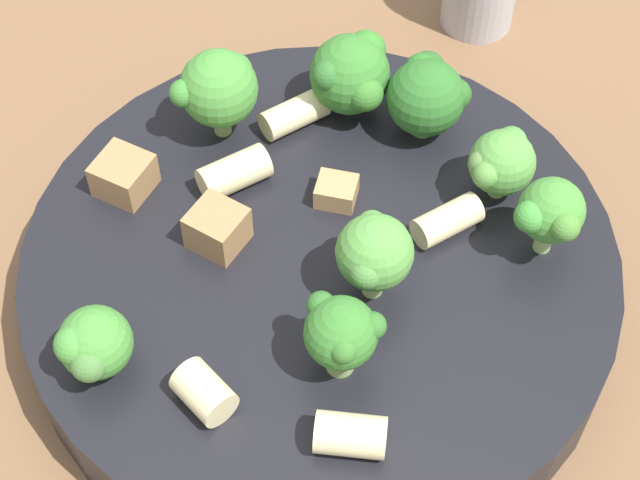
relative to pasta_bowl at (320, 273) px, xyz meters
The scene contains 18 objects.
ground_plane 0.02m from the pasta_bowl, ahead, with size 2.00×2.00×0.00m, color brown.
pasta_bowl is the anchor object (origin of this frame).
broccoli_floret_0 0.09m from the pasta_bowl, 41.87° to the right, with size 0.04×0.04×0.04m.
broccoli_floret_1 0.06m from the pasta_bowl, 156.11° to the left, with size 0.03×0.03×0.04m.
broccoli_floret_2 0.10m from the pasta_bowl, 90.79° to the left, with size 0.03×0.03×0.03m.
broccoli_floret_3 0.10m from the pasta_bowl, 120.84° to the right, with size 0.03×0.03×0.04m.
broccoli_floret_4 0.09m from the pasta_bowl, ahead, with size 0.03×0.04×0.04m.
broccoli_floret_5 0.05m from the pasta_bowl, 163.98° to the right, with size 0.03×0.03×0.04m.
broccoli_floret_6 0.09m from the pasta_bowl, 65.71° to the right, with size 0.04×0.03×0.04m.
broccoli_floret_7 0.09m from the pasta_bowl, 98.47° to the right, with size 0.03×0.03×0.03m.
rigatoni_0 0.06m from the pasta_bowl, 11.94° to the left, with size 0.02×0.02×0.03m, color beige.
rigatoni_1 0.09m from the pasta_bowl, 154.93° to the left, with size 0.02×0.02×0.03m, color beige.
rigatoni_2 0.08m from the pasta_bowl, 23.35° to the right, with size 0.01×0.01×0.03m, color beige.
rigatoni_3 0.08m from the pasta_bowl, 115.58° to the left, with size 0.02×0.02×0.02m, color beige.
rigatoni_4 0.06m from the pasta_bowl, 108.96° to the right, with size 0.01×0.01×0.03m, color beige.
chicken_chunk_0 0.05m from the pasta_bowl, 48.12° to the left, with size 0.02×0.02×0.02m, color #A87A4C.
chicken_chunk_1 0.03m from the pasta_bowl, 45.68° to the right, with size 0.02×0.01×0.01m, color tan.
chicken_chunk_2 0.09m from the pasta_bowl, 34.53° to the left, with size 0.02×0.02×0.02m, color #A87A4C.
Camera 1 is at (-0.21, 0.14, 0.38)m, focal length 60.00 mm.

